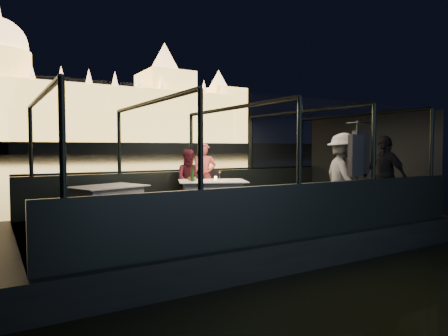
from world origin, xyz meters
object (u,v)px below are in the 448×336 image
wine_bottle (192,174)px  person_man_maroon (190,179)px  dining_table_central (212,198)px  dining_table_aft (108,203)px  passenger_stripe (343,179)px  passenger_dark (384,178)px  coat_stand (357,178)px  chair_port_right (213,191)px  chair_port_left (194,192)px  person_woman_coral (204,178)px

wine_bottle → person_man_maroon: bearing=67.3°
dining_table_central → dining_table_aft: dining_table_central is taller
person_man_maroon → passenger_stripe: 3.49m
dining_table_central → passenger_dark: passenger_dark is taller
passenger_dark → coat_stand: bearing=-80.4°
chair_port_right → passenger_dark: bearing=-29.7°
dining_table_aft → chair_port_left: 2.14m
coat_stand → person_woman_coral: size_ratio=1.25×
dining_table_central → coat_stand: (1.84, -2.38, 0.51)m
passenger_stripe → wine_bottle: passenger_stripe is taller
passenger_stripe → passenger_dark: bearing=-77.0°
dining_table_central → dining_table_aft: (-2.20, 0.31, 0.00)m
person_woman_coral → person_man_maroon: size_ratio=1.11×
chair_port_left → coat_stand: coat_stand is taller
person_man_maroon → passenger_dark: (3.01, -3.05, 0.10)m
coat_stand → person_man_maroon: coat_stand is taller
passenger_stripe → dining_table_aft: bearing=84.8°
chair_port_left → chair_port_right: 0.53m
dining_table_central → chair_port_left: size_ratio=1.80×
chair_port_left → dining_table_central: bearing=-72.2°
chair_port_left → person_woman_coral: bearing=40.7°
dining_table_central → passenger_stripe: passenger_stripe is taller
coat_stand → wine_bottle: bearing=133.8°
coat_stand → passenger_stripe: size_ratio=1.13×
chair_port_left → dining_table_aft: bearing=-159.5°
dining_table_central → coat_stand: size_ratio=0.72×
chair_port_left → passenger_dark: 4.16m
passenger_dark → wine_bottle: passenger_dark is taller
passenger_stripe → wine_bottle: 3.11m
dining_table_aft → person_man_maroon: bearing=14.4°
dining_table_aft → coat_stand: (4.04, -2.69, 0.51)m
person_woman_coral → wine_bottle: (-0.75, -0.88, 0.17)m
chair_port_right → wine_bottle: bearing=-121.6°
chair_port_left → wine_bottle: size_ratio=2.48×
dining_table_central → dining_table_aft: bearing=171.9°
chair_port_right → dining_table_aft: bearing=-150.3°
chair_port_left → coat_stand: 3.66m
chair_port_right → coat_stand: size_ratio=0.47×
dining_table_aft → passenger_stripe: passenger_stripe is taller
chair_port_left → person_woman_coral: (0.37, 0.22, 0.30)m
coat_stand → chair_port_left: bearing=122.2°
person_woman_coral → passenger_dark: passenger_dark is taller
person_woman_coral → passenger_dark: 4.06m
chair_port_left → coat_stand: (1.93, -3.07, 0.45)m
chair_port_left → wine_bottle: bearing=-109.4°
passenger_stripe → passenger_dark: (0.99, -0.20, 0.00)m
dining_table_aft → chair_port_right: (2.64, 0.42, 0.06)m
chair_port_right → passenger_stripe: bearing=-41.5°
dining_table_aft → person_man_maroon: size_ratio=0.95×
coat_stand → passenger_dark: bearing=9.9°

